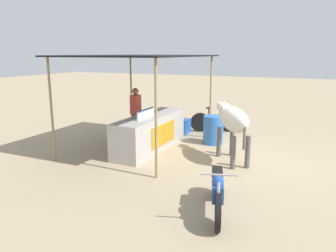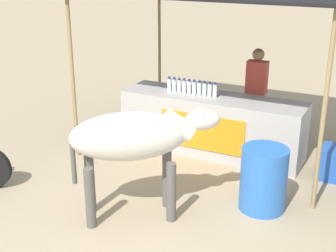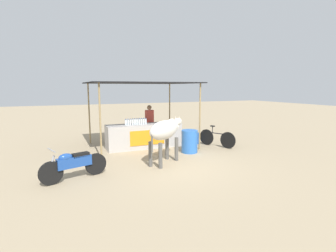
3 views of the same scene
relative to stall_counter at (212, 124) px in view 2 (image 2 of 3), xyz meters
The scene contains 6 objects.
ground_plane 2.25m from the stall_counter, 90.00° to the right, with size 60.00×60.00×0.00m, color tan.
stall_counter is the anchor object (origin of this frame).
water_bottle_row 0.69m from the stall_counter, behind, with size 0.88×0.07×0.25m.
vendor_behind_counter 0.97m from the stall_counter, 56.71° to the left, with size 0.34×0.22×1.65m.
water_barrel 1.93m from the stall_counter, 47.94° to the right, with size 0.60×0.60×0.84m, color blue.
cow 2.39m from the stall_counter, 91.94° to the right, with size 1.69×1.35×1.44m.
Camera 2 is at (2.63, -4.56, 3.14)m, focal length 50.00 mm.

